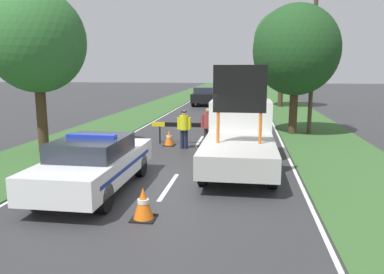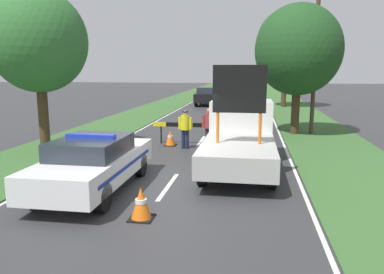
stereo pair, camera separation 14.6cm
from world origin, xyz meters
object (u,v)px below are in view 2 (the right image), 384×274
at_px(queued_car_hatch_blue, 249,103).
at_px(roadside_tree_mid_left, 38,42).
at_px(traffic_cone_near_police, 206,146).
at_px(roadside_tree_near_left, 286,40).
at_px(traffic_cone_centre_front, 41,182).
at_px(queued_car_sedan_black, 207,96).
at_px(pedestrian_civilian, 209,125).
at_px(traffic_cone_near_truck, 141,203).
at_px(utility_pole, 315,55).
at_px(work_truck, 240,135).
at_px(police_car, 94,162).
at_px(queued_car_suv_grey, 245,112).
at_px(traffic_cone_behind_barrier, 170,138).
at_px(police_officer, 185,126).
at_px(roadside_tree_near_right, 298,50).
at_px(road_barrier, 193,126).

distance_m(queued_car_hatch_blue, roadside_tree_mid_left, 16.61).
distance_m(traffic_cone_near_police, roadside_tree_near_left, 20.16).
relative_size(traffic_cone_centre_front, queued_car_sedan_black, 0.13).
distance_m(queued_car_sedan_black, roadside_tree_near_left, 8.23).
bearing_deg(roadside_tree_mid_left, pedestrian_civilian, 15.23).
bearing_deg(queued_car_hatch_blue, traffic_cone_near_truck, 84.08).
height_order(traffic_cone_near_police, traffic_cone_centre_front, traffic_cone_centre_front).
xyz_separation_m(queued_car_sedan_black, utility_pole, (6.96, -14.55, 3.06)).
bearing_deg(work_truck, traffic_cone_centre_front, 32.49).
height_order(police_car, queued_car_suv_grey, police_car).
distance_m(pedestrian_civilian, traffic_cone_near_truck, 7.72).
height_order(traffic_cone_behind_barrier, queued_car_hatch_blue, queued_car_hatch_blue).
xyz_separation_m(traffic_cone_near_police, queued_car_suv_grey, (1.30, 7.55, 0.49)).
bearing_deg(police_officer, police_car, 79.26).
bearing_deg(queued_car_hatch_blue, roadside_tree_near_right, 105.39).
distance_m(work_truck, road_barrier, 3.97).
relative_size(traffic_cone_behind_barrier, roadside_tree_mid_left, 0.11).
height_order(traffic_cone_centre_front, queued_car_hatch_blue, queued_car_hatch_blue).
xyz_separation_m(road_barrier, police_officer, (-0.17, -0.88, 0.14)).
height_order(police_car, work_truck, work_truck).
height_order(pedestrian_civilian, roadside_tree_near_right, roadside_tree_near_right).
xyz_separation_m(pedestrian_civilian, traffic_cone_centre_front, (-3.67, -6.42, -0.68)).
bearing_deg(police_officer, traffic_cone_centre_front, 69.69).
bearing_deg(roadside_tree_mid_left, queued_car_hatch_blue, 61.30).
distance_m(traffic_cone_centre_front, roadside_tree_near_left, 26.26).
distance_m(traffic_cone_near_police, queued_car_hatch_blue, 13.58).
height_order(queued_car_sedan_black, roadside_tree_mid_left, roadside_tree_mid_left).
relative_size(work_truck, traffic_cone_near_police, 9.84).
bearing_deg(traffic_cone_near_police, roadside_tree_near_left, 76.98).
bearing_deg(traffic_cone_near_truck, roadside_tree_mid_left, 133.73).
xyz_separation_m(police_car, queued_car_hatch_blue, (3.90, 18.49, 0.03)).
height_order(traffic_cone_near_police, traffic_cone_near_truck, traffic_cone_near_truck).
xyz_separation_m(traffic_cone_near_police, roadside_tree_near_left, (4.38, 18.95, 5.32)).
bearing_deg(traffic_cone_near_police, queued_car_sedan_black, 96.68).
height_order(traffic_cone_behind_barrier, roadside_tree_near_right, roadside_tree_near_right).
distance_m(work_truck, police_officer, 3.37).
distance_m(queued_car_hatch_blue, queued_car_sedan_black, 7.20).
bearing_deg(road_barrier, queued_car_hatch_blue, 78.79).
height_order(work_truck, queued_car_sedan_black, work_truck).
height_order(traffic_cone_near_police, roadside_tree_mid_left, roadside_tree_mid_left).
bearing_deg(traffic_cone_near_truck, work_truck, 68.52).
distance_m(police_car, roadside_tree_mid_left, 6.72).
height_order(traffic_cone_centre_front, roadside_tree_near_left, roadside_tree_near_left).
height_order(traffic_cone_centre_front, queued_car_suv_grey, queued_car_suv_grey).
height_order(work_truck, roadside_tree_near_right, roadside_tree_near_right).
bearing_deg(police_car, police_officer, 70.14).
bearing_deg(utility_pole, traffic_cone_behind_barrier, -148.62).
bearing_deg(roadside_tree_mid_left, traffic_cone_near_police, 6.88).
relative_size(traffic_cone_near_police, queued_car_sedan_black, 0.13).
relative_size(police_car, police_officer, 3.12).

